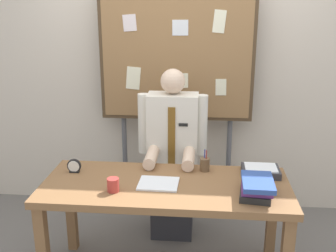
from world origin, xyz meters
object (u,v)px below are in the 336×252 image
at_px(desk_clock, 74,166).
at_px(paper_tray, 261,171).
at_px(person, 172,161).
at_px(bulletin_board, 176,57).
at_px(coffee_mug, 113,185).
at_px(pen_holder, 205,164).
at_px(open_notebook, 158,184).
at_px(desk, 166,196).
at_px(book_stack, 257,187).

relative_size(desk_clock, paper_tray, 0.38).
distance_m(person, bulletin_board, 0.89).
bearing_deg(coffee_mug, bulletin_board, 73.98).
distance_m(pen_holder, paper_tray, 0.40).
bearing_deg(coffee_mug, desk_clock, 141.44).
bearing_deg(pen_holder, open_notebook, -139.94).
distance_m(bulletin_board, desk_clock, 1.28).
xyz_separation_m(bulletin_board, pen_holder, (0.26, -0.75, -0.67)).
height_order(bulletin_board, desk_clock, bulletin_board).
distance_m(desk_clock, coffee_mug, 0.44).
xyz_separation_m(desk_clock, pen_holder, (0.93, 0.11, 0.00)).
bearing_deg(bulletin_board, desk, -90.00).
xyz_separation_m(bulletin_board, open_notebook, (-0.05, -1.01, -0.71)).
xyz_separation_m(person, open_notebook, (-0.05, -0.61, 0.09)).
xyz_separation_m(book_stack, paper_tray, (0.07, 0.33, -0.03)).
bearing_deg(book_stack, desk_clock, 168.65).
xyz_separation_m(book_stack, desk_clock, (-1.26, 0.25, -0.01)).
relative_size(person, book_stack, 4.61).
xyz_separation_m(coffee_mug, pen_holder, (0.59, 0.39, 0.00)).
distance_m(person, open_notebook, 0.62).
bearing_deg(book_stack, paper_tray, 78.37).
bearing_deg(paper_tray, book_stack, -101.63).
relative_size(open_notebook, desk_clock, 2.68).
bearing_deg(bulletin_board, pen_holder, -70.68).
xyz_separation_m(book_stack, pen_holder, (-0.33, 0.36, -0.01)).
relative_size(open_notebook, pen_holder, 1.66).
bearing_deg(bulletin_board, coffee_mug, -106.02).
bearing_deg(desk, desk_clock, 169.22).
relative_size(person, open_notebook, 5.33).
bearing_deg(open_notebook, book_stack, -9.39).
distance_m(person, book_stack, 0.93).
bearing_deg(open_notebook, coffee_mug, -155.47).
relative_size(desk, person, 1.18).
distance_m(book_stack, coffee_mug, 0.91).
relative_size(coffee_mug, pen_holder, 0.56).
height_order(book_stack, paper_tray, book_stack).
bearing_deg(paper_tray, pen_holder, 175.34).
height_order(desk_clock, pen_holder, pen_holder).
height_order(desk, desk_clock, desk_clock).
bearing_deg(desk_clock, pen_holder, 6.83).
bearing_deg(pen_holder, book_stack, -48.20).
bearing_deg(book_stack, desk, 167.99).
xyz_separation_m(desk, bulletin_board, (-0.00, 0.99, 0.81)).
bearing_deg(open_notebook, pen_holder, 40.06).
bearing_deg(bulletin_board, book_stack, -62.14).
relative_size(open_notebook, coffee_mug, 2.96).
bearing_deg(desk, open_notebook, -156.78).
xyz_separation_m(bulletin_board, book_stack, (0.59, -1.11, -0.66)).
xyz_separation_m(person, book_stack, (0.59, -0.71, 0.14)).
distance_m(desk, person, 0.59).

